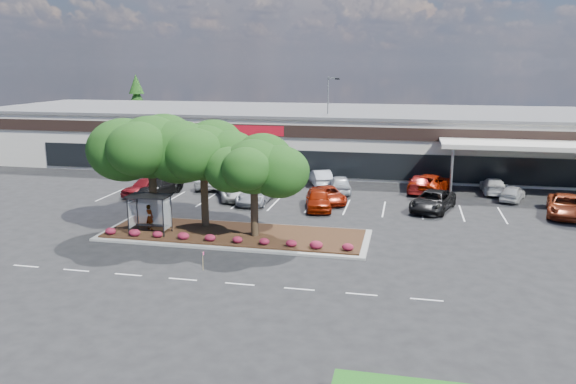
% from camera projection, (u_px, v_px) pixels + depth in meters
% --- Properties ---
extents(ground, '(160.00, 160.00, 0.00)m').
position_uv_depth(ground, '(246.00, 258.00, 33.55)').
color(ground, black).
rests_on(ground, ground).
extents(retail_store, '(80.40, 25.20, 6.25)m').
position_uv_depth(retail_store, '(328.00, 136.00, 65.16)').
color(retail_store, beige).
rests_on(retail_store, ground).
extents(landscape_island, '(18.00, 6.00, 0.26)m').
position_uv_depth(landscape_island, '(235.00, 235.00, 37.75)').
color(landscape_island, gray).
rests_on(landscape_island, ground).
extents(lane_markings, '(33.12, 20.06, 0.01)m').
position_uv_depth(lane_markings, '(282.00, 214.00, 43.52)').
color(lane_markings, silver).
rests_on(lane_markings, ground).
extents(shrub_row, '(17.00, 0.80, 0.50)m').
position_uv_depth(shrub_row, '(224.00, 238.00, 35.66)').
color(shrub_row, maroon).
rests_on(shrub_row, landscape_island).
extents(bus_shelter, '(2.75, 1.55, 2.59)m').
position_uv_depth(bus_shelter, '(150.00, 203.00, 37.39)').
color(bus_shelter, black).
rests_on(bus_shelter, landscape_island).
extents(island_tree_west, '(7.20, 7.20, 7.89)m').
position_uv_depth(island_tree_west, '(152.00, 170.00, 38.54)').
color(island_tree_west, '#123511').
rests_on(island_tree_west, landscape_island).
extents(island_tree_mid, '(6.60, 6.60, 7.32)m').
position_uv_depth(island_tree_mid, '(204.00, 174.00, 38.56)').
color(island_tree_mid, '#123511').
rests_on(island_tree_mid, landscape_island).
extents(island_tree_east, '(5.80, 5.80, 6.50)m').
position_uv_depth(island_tree_east, '(254.00, 187.00, 36.40)').
color(island_tree_east, '#123511').
rests_on(island_tree_east, landscape_island).
extents(conifer_north_west, '(4.40, 4.40, 10.00)m').
position_uv_depth(conifer_north_west, '(137.00, 108.00, 82.43)').
color(conifer_north_west, '#123511').
rests_on(conifer_north_west, ground).
extents(person_waiting, '(0.76, 0.63, 1.78)m').
position_uv_depth(person_waiting, '(150.00, 217.00, 38.24)').
color(person_waiting, '#594C47').
rests_on(person_waiting, landscape_island).
extents(light_pole, '(1.43, 0.52, 10.07)m').
position_uv_depth(light_pole, '(328.00, 131.00, 59.05)').
color(light_pole, gray).
rests_on(light_pole, ground).
extents(survey_stake, '(0.07, 0.14, 1.09)m').
position_uv_depth(survey_stake, '(203.00, 259.00, 31.39)').
color(survey_stake, tan).
rests_on(survey_stake, ground).
extents(car_0, '(3.44, 5.86, 1.59)m').
position_uv_depth(car_0, '(158.00, 187.00, 49.37)').
color(car_0, black).
rests_on(car_0, ground).
extents(car_1, '(3.56, 5.24, 1.66)m').
position_uv_depth(car_1, '(147.00, 187.00, 49.27)').
color(car_1, maroon).
rests_on(car_1, ground).
extents(car_2, '(4.52, 6.08, 1.54)m').
position_uv_depth(car_2, '(235.00, 190.00, 48.33)').
color(car_2, '#B7B7B7').
rests_on(car_2, ground).
extents(car_3, '(2.42, 5.13, 1.42)m').
position_uv_depth(car_3, '(255.00, 195.00, 46.76)').
color(car_3, '#9DA0A9').
rests_on(car_3, ground).
extents(car_4, '(2.86, 5.16, 1.66)m').
position_uv_depth(car_4, '(318.00, 199.00, 44.70)').
color(car_4, maroon).
rests_on(car_4, ground).
extents(car_5, '(3.88, 5.24, 1.32)m').
position_uv_depth(car_5, '(329.00, 195.00, 46.87)').
color(car_5, maroon).
rests_on(car_5, ground).
extents(car_6, '(4.14, 6.14, 1.56)m').
position_uv_depth(car_6, '(433.00, 201.00, 44.28)').
color(car_6, black).
rests_on(car_6, ground).
extents(car_8, '(3.77, 6.12, 1.58)m').
position_uv_depth(car_8, '(566.00, 206.00, 42.70)').
color(car_8, '#953619').
rests_on(car_8, ground).
extents(car_10, '(3.11, 5.79, 1.55)m').
position_uv_depth(car_10, '(214.00, 179.00, 52.67)').
color(car_10, silver).
rests_on(car_10, ground).
extents(car_11, '(2.72, 5.07, 1.64)m').
position_uv_depth(car_11, '(289.00, 179.00, 52.61)').
color(car_11, white).
rests_on(car_11, ground).
extents(car_12, '(2.69, 4.87, 1.57)m').
position_uv_depth(car_12, '(340.00, 184.00, 50.54)').
color(car_12, '#AFB5BB').
rests_on(car_12, ground).
extents(car_13, '(3.10, 4.97, 1.55)m').
position_uv_depth(car_13, '(321.00, 177.00, 53.47)').
color(car_13, silver).
rests_on(car_13, ground).
extents(car_14, '(2.53, 5.43, 1.54)m').
position_uv_depth(car_14, '(420.00, 184.00, 50.68)').
color(car_14, maroon).
rests_on(car_14, ground).
extents(car_15, '(4.50, 6.52, 1.65)m').
position_uv_depth(car_15, '(431.00, 183.00, 50.66)').
color(car_15, '#921803').
rests_on(car_15, ground).
extents(car_16, '(1.99, 4.79, 1.38)m').
position_uv_depth(car_16, '(493.00, 186.00, 50.15)').
color(car_16, silver).
rests_on(car_16, ground).
extents(car_17, '(2.85, 4.25, 1.34)m').
position_uv_depth(car_17, '(513.00, 193.00, 47.44)').
color(car_17, silver).
rests_on(car_17, ground).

